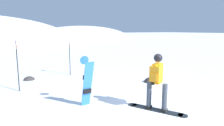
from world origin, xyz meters
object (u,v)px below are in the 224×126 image
at_px(spare_snowboard, 87,82).
at_px(piste_marker_far, 70,55).
at_px(rock_dark, 150,82).
at_px(snowboarder_main, 157,81).
at_px(piste_marker_near, 17,62).
at_px(rock_mid, 29,80).

relative_size(spare_snowboard, piste_marker_far, 0.85).
bearing_deg(rock_dark, snowboarder_main, -127.71).
relative_size(piste_marker_near, rock_mid, 3.95).
relative_size(piste_marker_near, piste_marker_far, 1.09).
bearing_deg(rock_dark, spare_snowboard, -159.52).
xyz_separation_m(snowboarder_main, piste_marker_far, (-0.65, 5.99, 0.15)).
bearing_deg(rock_mid, spare_snowboard, -76.79).
bearing_deg(spare_snowboard, snowboarder_main, -38.39).
distance_m(piste_marker_near, rock_dark, 5.74).
height_order(snowboarder_main, rock_mid, snowboarder_main).
xyz_separation_m(piste_marker_near, rock_dark, (5.42, -1.47, -1.16)).
distance_m(rock_dark, rock_mid, 5.79).
height_order(snowboarder_main, piste_marker_far, piste_marker_far).
height_order(spare_snowboard, rock_mid, spare_snowboard).
bearing_deg(piste_marker_far, spare_snowboard, -102.05).
relative_size(piste_marker_far, rock_dark, 3.05).
relative_size(snowboarder_main, rock_dark, 2.79).
xyz_separation_m(piste_marker_near, rock_mid, (0.60, 1.73, -1.16)).
xyz_separation_m(snowboarder_main, rock_dark, (2.09, 2.70, -0.92)).
height_order(piste_marker_far, rock_dark, piste_marker_far).
bearing_deg(piste_marker_near, piste_marker_far, 34.07).
bearing_deg(snowboarder_main, piste_marker_far, 96.20).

